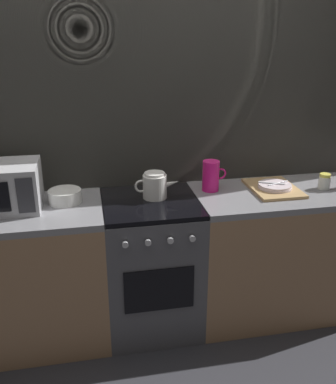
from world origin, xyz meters
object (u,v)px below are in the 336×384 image
(kettle, at_px, (155,186))
(spice_jar, at_px, (324,182))
(mixing_bowl, at_px, (65,196))
(dish_pile, at_px, (274,187))
(stove_unit, at_px, (151,264))
(pitcher, at_px, (211,176))

(kettle, relative_size, spice_jar, 2.71)
(mixing_bowl, bearing_deg, dish_pile, -1.93)
(kettle, xyz_separation_m, dish_pile, (0.79, -0.02, -0.06))
(stove_unit, height_order, mixing_bowl, mixing_bowl)
(stove_unit, bearing_deg, mixing_bowl, 171.54)
(kettle, bearing_deg, mixing_bowl, 177.04)
(mixing_bowl, height_order, dish_pile, mixing_bowl)
(kettle, xyz_separation_m, pitcher, (0.38, 0.06, 0.02))
(mixing_bowl, bearing_deg, kettle, -2.96)
(kettle, height_order, pitcher, pitcher)
(pitcher, height_order, dish_pile, pitcher)
(stove_unit, xyz_separation_m, dish_pile, (0.83, 0.03, 0.47))
(kettle, bearing_deg, stove_unit, -127.78)
(stove_unit, xyz_separation_m, kettle, (0.04, 0.05, 0.53))
(mixing_bowl, bearing_deg, pitcher, 2.04)
(mixing_bowl, xyz_separation_m, pitcher, (0.94, 0.03, 0.06))
(dish_pile, bearing_deg, mixing_bowl, 178.07)
(kettle, relative_size, mixing_bowl, 1.42)
(stove_unit, bearing_deg, dish_pile, 2.17)
(spice_jar, bearing_deg, mixing_bowl, 177.06)
(mixing_bowl, bearing_deg, stove_unit, -8.46)
(mixing_bowl, distance_m, pitcher, 0.94)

